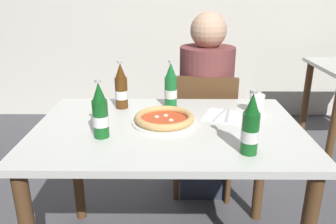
{
  "coord_description": "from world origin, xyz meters",
  "views": [
    {
      "loc": [
        0.01,
        -1.4,
        1.33
      ],
      "look_at": [
        0.0,
        0.05,
        0.8
      ],
      "focal_mm": 36.01,
      "sensor_mm": 36.0,
      "label": 1
    }
  ],
  "objects_px": {
    "pizza_margherita_near": "(164,119)",
    "beer_bottle_right": "(171,88)",
    "beer_bottle_center": "(250,128)",
    "diner_seated": "(205,111)",
    "beer_bottle_extra": "(100,113)",
    "paper_cup": "(257,104)",
    "dining_table_main": "(168,149)",
    "beer_bottle_left": "(121,88)",
    "napkin_with_cutlery": "(224,116)",
    "chair_behind_table": "(204,128)"
  },
  "relations": [
    {
      "from": "pizza_margherita_near",
      "to": "beer_bottle_right",
      "type": "relative_size",
      "value": 1.2
    },
    {
      "from": "beer_bottle_center",
      "to": "beer_bottle_right",
      "type": "relative_size",
      "value": 1.0
    },
    {
      "from": "diner_seated",
      "to": "beer_bottle_center",
      "type": "xyz_separation_m",
      "value": [
        0.07,
        -0.92,
        0.27
      ]
    },
    {
      "from": "beer_bottle_extra",
      "to": "paper_cup",
      "type": "xyz_separation_m",
      "value": [
        0.71,
        0.29,
        -0.06
      ]
    },
    {
      "from": "dining_table_main",
      "to": "pizza_margherita_near",
      "type": "xyz_separation_m",
      "value": [
        -0.02,
        0.03,
        0.14
      ]
    },
    {
      "from": "beer_bottle_left",
      "to": "paper_cup",
      "type": "distance_m",
      "value": 0.69
    },
    {
      "from": "beer_bottle_right",
      "to": "napkin_with_cutlery",
      "type": "relative_size",
      "value": 1.06
    },
    {
      "from": "napkin_with_cutlery",
      "to": "diner_seated",
      "type": "bearing_deg",
      "value": 93.43
    },
    {
      "from": "beer_bottle_extra",
      "to": "beer_bottle_right",
      "type": "bearing_deg",
      "value": 53.17
    },
    {
      "from": "beer_bottle_left",
      "to": "napkin_with_cutlery",
      "type": "relative_size",
      "value": 1.06
    },
    {
      "from": "beer_bottle_right",
      "to": "pizza_margherita_near",
      "type": "bearing_deg",
      "value": -97.0
    },
    {
      "from": "beer_bottle_right",
      "to": "napkin_with_cutlery",
      "type": "height_order",
      "value": "beer_bottle_right"
    },
    {
      "from": "paper_cup",
      "to": "diner_seated",
      "type": "bearing_deg",
      "value": 112.7
    },
    {
      "from": "dining_table_main",
      "to": "chair_behind_table",
      "type": "relative_size",
      "value": 1.41
    },
    {
      "from": "pizza_margherita_near",
      "to": "napkin_with_cutlery",
      "type": "height_order",
      "value": "pizza_margherita_near"
    },
    {
      "from": "beer_bottle_center",
      "to": "paper_cup",
      "type": "distance_m",
      "value": 0.46
    },
    {
      "from": "diner_seated",
      "to": "beer_bottle_center",
      "type": "distance_m",
      "value": 0.96
    },
    {
      "from": "diner_seated",
      "to": "beer_bottle_center",
      "type": "relative_size",
      "value": 4.89
    },
    {
      "from": "beer_bottle_center",
      "to": "paper_cup",
      "type": "bearing_deg",
      "value": 73.08
    },
    {
      "from": "diner_seated",
      "to": "beer_bottle_extra",
      "type": "height_order",
      "value": "diner_seated"
    },
    {
      "from": "diner_seated",
      "to": "paper_cup",
      "type": "distance_m",
      "value": 0.56
    },
    {
      "from": "beer_bottle_left",
      "to": "beer_bottle_right",
      "type": "bearing_deg",
      "value": 3.89
    },
    {
      "from": "chair_behind_table",
      "to": "beer_bottle_left",
      "type": "bearing_deg",
      "value": 44.12
    },
    {
      "from": "dining_table_main",
      "to": "paper_cup",
      "type": "xyz_separation_m",
      "value": [
        0.44,
        0.18,
        0.16
      ]
    },
    {
      "from": "beer_bottle_right",
      "to": "paper_cup",
      "type": "relative_size",
      "value": 2.6
    },
    {
      "from": "paper_cup",
      "to": "beer_bottle_extra",
      "type": "bearing_deg",
      "value": -157.59
    },
    {
      "from": "dining_table_main",
      "to": "paper_cup",
      "type": "distance_m",
      "value": 0.5
    },
    {
      "from": "diner_seated",
      "to": "pizza_margherita_near",
      "type": "distance_m",
      "value": 0.7
    },
    {
      "from": "diner_seated",
      "to": "beer_bottle_right",
      "type": "xyz_separation_m",
      "value": [
        -0.23,
        -0.39,
        0.27
      ]
    },
    {
      "from": "diner_seated",
      "to": "beer_bottle_left",
      "type": "bearing_deg",
      "value": -139.54
    },
    {
      "from": "beer_bottle_left",
      "to": "beer_bottle_extra",
      "type": "distance_m",
      "value": 0.37
    },
    {
      "from": "dining_table_main",
      "to": "beer_bottle_left",
      "type": "distance_m",
      "value": 0.41
    },
    {
      "from": "beer_bottle_center",
      "to": "pizza_margherita_near",
      "type": "bearing_deg",
      "value": 137.52
    },
    {
      "from": "dining_table_main",
      "to": "beer_bottle_center",
      "type": "xyz_separation_m",
      "value": [
        0.31,
        -0.26,
        0.22
      ]
    },
    {
      "from": "chair_behind_table",
      "to": "diner_seated",
      "type": "bearing_deg",
      "value": -92.69
    },
    {
      "from": "dining_table_main",
      "to": "beer_bottle_extra",
      "type": "relative_size",
      "value": 4.86
    },
    {
      "from": "chair_behind_table",
      "to": "beer_bottle_extra",
      "type": "bearing_deg",
      "value": 61.97
    },
    {
      "from": "diner_seated",
      "to": "beer_bottle_left",
      "type": "height_order",
      "value": "diner_seated"
    },
    {
      "from": "paper_cup",
      "to": "napkin_with_cutlery",
      "type": "bearing_deg",
      "value": -162.49
    },
    {
      "from": "beer_bottle_extra",
      "to": "paper_cup",
      "type": "distance_m",
      "value": 0.78
    },
    {
      "from": "chair_behind_table",
      "to": "napkin_with_cutlery",
      "type": "xyz_separation_m",
      "value": [
        0.04,
        -0.48,
        0.27
      ]
    },
    {
      "from": "pizza_margherita_near",
      "to": "beer_bottle_center",
      "type": "distance_m",
      "value": 0.44
    },
    {
      "from": "dining_table_main",
      "to": "beer_bottle_extra",
      "type": "height_order",
      "value": "beer_bottle_extra"
    },
    {
      "from": "dining_table_main",
      "to": "beer_bottle_center",
      "type": "relative_size",
      "value": 4.86
    },
    {
      "from": "beer_bottle_extra",
      "to": "dining_table_main",
      "type": "bearing_deg",
      "value": 22.78
    },
    {
      "from": "diner_seated",
      "to": "pizza_margherita_near",
      "type": "relative_size",
      "value": 4.09
    },
    {
      "from": "beer_bottle_center",
      "to": "beer_bottle_right",
      "type": "height_order",
      "value": "same"
    },
    {
      "from": "chair_behind_table",
      "to": "dining_table_main",
      "type": "bearing_deg",
      "value": 76.2
    },
    {
      "from": "chair_behind_table",
      "to": "beer_bottle_right",
      "type": "height_order",
      "value": "beer_bottle_right"
    },
    {
      "from": "dining_table_main",
      "to": "beer_bottle_right",
      "type": "distance_m",
      "value": 0.35
    }
  ]
}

